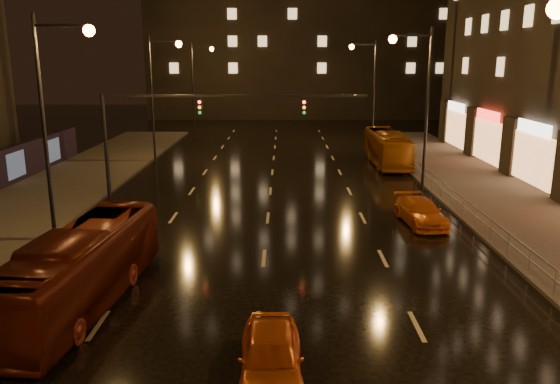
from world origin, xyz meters
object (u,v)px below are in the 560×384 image
at_px(bus_red, 80,269).
at_px(taxi_near, 271,357).
at_px(taxi_far, 421,212).
at_px(bus_curb, 387,148).

distance_m(bus_red, taxi_near, 7.85).
height_order(taxi_near, taxi_far, taxi_near).
distance_m(bus_red, taxi_far, 16.75).
xyz_separation_m(bus_red, taxi_far, (13.73, 9.57, -0.71)).
bearing_deg(taxi_far, taxi_near, -123.80).
height_order(bus_red, bus_curb, bus_curb).
relative_size(bus_red, taxi_near, 2.36).
xyz_separation_m(bus_curb, taxi_near, (-8.50, -30.10, -0.65)).
bearing_deg(bus_curb, taxi_near, -105.55).
relative_size(bus_red, bus_curb, 1.00).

